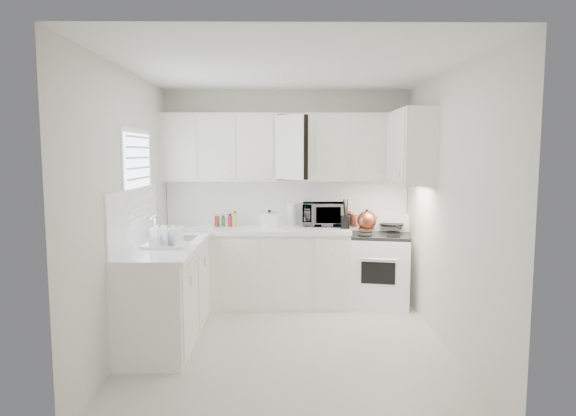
{
  "coord_description": "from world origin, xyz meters",
  "views": [
    {
      "loc": [
        -0.05,
        -4.64,
        1.84
      ],
      "look_at": [
        0.0,
        0.7,
        1.25
      ],
      "focal_mm": 31.42,
      "sensor_mm": 36.0,
      "label": 1
    }
  ],
  "objects_px": {
    "microwave": "(323,211)",
    "rice_cooker": "(269,219)",
    "stove": "(379,260)",
    "dish_rack": "(165,236)",
    "utensil_crock": "(345,213)",
    "tea_kettle": "(367,219)"
  },
  "relations": [
    {
      "from": "microwave",
      "to": "rice_cooker",
      "type": "bearing_deg",
      "value": -161.8
    },
    {
      "from": "stove",
      "to": "dish_rack",
      "type": "distance_m",
      "value": 2.64
    },
    {
      "from": "rice_cooker",
      "to": "utensil_crock",
      "type": "height_order",
      "value": "utensil_crock"
    },
    {
      "from": "rice_cooker",
      "to": "dish_rack",
      "type": "xyz_separation_m",
      "value": [
        -0.95,
        -1.22,
        0.0
      ]
    },
    {
      "from": "stove",
      "to": "utensil_crock",
      "type": "bearing_deg",
      "value": -155.5
    },
    {
      "from": "tea_kettle",
      "to": "dish_rack",
      "type": "xyz_separation_m",
      "value": [
        -2.09,
        -1.09,
        -0.01
      ]
    },
    {
      "from": "stove",
      "to": "microwave",
      "type": "bearing_deg",
      "value": 178.91
    },
    {
      "from": "rice_cooker",
      "to": "utensil_crock",
      "type": "bearing_deg",
      "value": -21.63
    },
    {
      "from": "stove",
      "to": "tea_kettle",
      "type": "xyz_separation_m",
      "value": [
        -0.18,
        -0.16,
        0.52
      ]
    },
    {
      "from": "tea_kettle",
      "to": "dish_rack",
      "type": "height_order",
      "value": "tea_kettle"
    },
    {
      "from": "microwave",
      "to": "utensil_crock",
      "type": "relative_size",
      "value": 1.43
    },
    {
      "from": "tea_kettle",
      "to": "rice_cooker",
      "type": "bearing_deg",
      "value": 173.72
    },
    {
      "from": "rice_cooker",
      "to": "dish_rack",
      "type": "bearing_deg",
      "value": -145.49
    },
    {
      "from": "tea_kettle",
      "to": "rice_cooker",
      "type": "height_order",
      "value": "tea_kettle"
    },
    {
      "from": "stove",
      "to": "rice_cooker",
      "type": "xyz_separation_m",
      "value": [
        -1.32,
        -0.03,
        0.5
      ]
    },
    {
      "from": "stove",
      "to": "tea_kettle",
      "type": "bearing_deg",
      "value": -126.83
    },
    {
      "from": "rice_cooker",
      "to": "utensil_crock",
      "type": "distance_m",
      "value": 0.9
    },
    {
      "from": "utensil_crock",
      "to": "dish_rack",
      "type": "height_order",
      "value": "utensil_crock"
    },
    {
      "from": "microwave",
      "to": "utensil_crock",
      "type": "distance_m",
      "value": 0.34
    },
    {
      "from": "tea_kettle",
      "to": "dish_rack",
      "type": "bearing_deg",
      "value": -152.26
    },
    {
      "from": "dish_rack",
      "to": "microwave",
      "type": "bearing_deg",
      "value": 44.27
    },
    {
      "from": "rice_cooker",
      "to": "utensil_crock",
      "type": "xyz_separation_m",
      "value": [
        0.89,
        -0.06,
        0.07
      ]
    }
  ]
}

